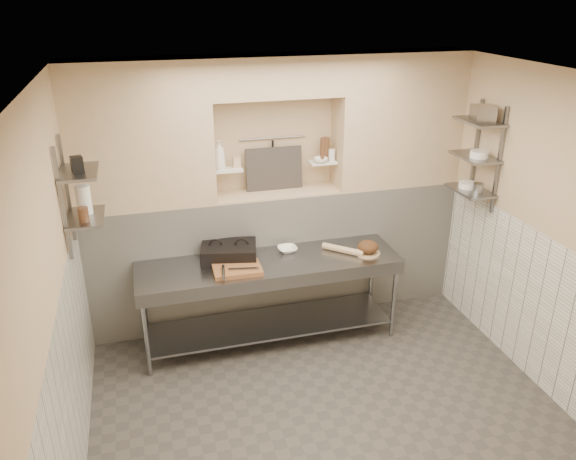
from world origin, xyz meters
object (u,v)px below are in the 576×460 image
object	(u,v)px
cutting_board	(237,269)
bread_loaf	(368,247)
rolling_pin	(343,250)
bottle_soap	(219,155)
prep_table	(270,285)
jug_left	(84,200)
panini_press	(229,252)
bowl_alcove	(321,160)
mixing_bowl	(287,249)

from	to	relation	value
cutting_board	bread_loaf	bearing A→B (deg)	1.12
rolling_pin	bottle_soap	size ratio (longest dim) A/B	1.49
prep_table	jug_left	world-z (taller)	jug_left
rolling_pin	jug_left	bearing A→B (deg)	-178.16
prep_table	rolling_pin	world-z (taller)	rolling_pin
prep_table	bottle_soap	xyz separation A→B (m)	(-0.36, 0.57, 1.22)
prep_table	cutting_board	bearing A→B (deg)	-162.97
panini_press	rolling_pin	distance (m)	1.15
bread_loaf	bowl_alcove	bearing A→B (deg)	117.41
prep_table	bowl_alcove	world-z (taller)	bowl_alcove
panini_press	bowl_alcove	xyz separation A→B (m)	(1.06, 0.34, 0.76)
rolling_pin	bowl_alcove	xyz separation A→B (m)	(-0.08, 0.52, 0.80)
panini_press	bowl_alcove	distance (m)	1.35
bottle_soap	jug_left	world-z (taller)	bottle_soap
rolling_pin	jug_left	size ratio (longest dim) A/B	1.78
bottle_soap	jug_left	bearing A→B (deg)	-153.38
mixing_bowl	rolling_pin	size ratio (longest dim) A/B	0.44
bread_loaf	jug_left	distance (m)	2.73
cutting_board	mixing_bowl	size ratio (longest dim) A/B	2.32
mixing_bowl	bottle_soap	xyz separation A→B (m)	(-0.59, 0.38, 0.94)
panini_press	jug_left	world-z (taller)	jug_left
bowl_alcove	jug_left	world-z (taller)	jug_left
cutting_board	jug_left	world-z (taller)	jug_left
mixing_bowl	rolling_pin	xyz separation A→B (m)	(0.54, -0.18, 0.01)
mixing_bowl	bowl_alcove	xyz separation A→B (m)	(0.45, 0.34, 0.81)
bread_loaf	jug_left	world-z (taller)	jug_left
prep_table	panini_press	world-z (taller)	panini_press
prep_table	cutting_board	distance (m)	0.45
cutting_board	bowl_alcove	size ratio (longest dim) A/B	3.03
cutting_board	jug_left	xyz separation A→B (m)	(-1.28, 0.04, 0.82)
prep_table	cutting_board	world-z (taller)	cutting_board
prep_table	mixing_bowl	xyz separation A→B (m)	(0.23, 0.19, 0.28)
prep_table	mixing_bowl	size ratio (longest dim) A/B	13.27
mixing_bowl	jug_left	distance (m)	2.04
cutting_board	jug_left	bearing A→B (deg)	178.19
mixing_bowl	bowl_alcove	distance (m)	0.99
prep_table	rolling_pin	bearing A→B (deg)	0.91
bottle_soap	bowl_alcove	distance (m)	1.06
panini_press	bottle_soap	bearing A→B (deg)	100.58
prep_table	bottle_soap	bearing A→B (deg)	122.60
bread_loaf	prep_table	bearing A→B (deg)	175.52
rolling_pin	bottle_soap	world-z (taller)	bottle_soap
bread_loaf	panini_press	bearing A→B (deg)	168.94
prep_table	bottle_soap	size ratio (longest dim) A/B	8.81
rolling_pin	bowl_alcove	size ratio (longest dim) A/B	2.94
bottle_soap	panini_press	bearing A→B (deg)	-91.12
prep_table	panini_press	size ratio (longest dim) A/B	4.28
prep_table	bottle_soap	distance (m)	1.39
mixing_bowl	bowl_alcove	bearing A→B (deg)	36.90
cutting_board	bottle_soap	xyz separation A→B (m)	(-0.02, 0.67, 0.94)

